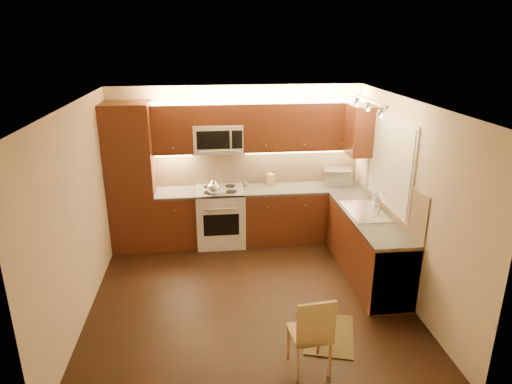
{
  "coord_description": "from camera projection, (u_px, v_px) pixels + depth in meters",
  "views": [
    {
      "loc": [
        -0.49,
        -5.1,
        3.23
      ],
      "look_at": [
        0.15,
        0.55,
        1.25
      ],
      "focal_mm": 31.71,
      "sensor_mm": 36.0,
      "label": 1
    }
  ],
  "objects": [
    {
      "name": "window_frame",
      "position": [
        391.0,
        163.0,
        6.1
      ],
      "size": [
        0.03,
        1.44,
        1.24
      ],
      "primitive_type": "cube",
      "color": "silver",
      "rests_on": "wall_right"
    },
    {
      "name": "base_cab_right",
      "position": [
        367.0,
        247.0,
        6.31
      ],
      "size": [
        0.6,
        2.0,
        0.86
      ],
      "primitive_type": "cube",
      "color": "#49200F",
      "rests_on": "floor"
    },
    {
      "name": "backsplash_right",
      "position": [
        393.0,
        194.0,
        6.09
      ],
      "size": [
        0.02,
        2.0,
        0.6
      ],
      "primitive_type": "cube",
      "color": "tan",
      "rests_on": "wall_right"
    },
    {
      "name": "soap_bottle",
      "position": [
        376.0,
        198.0,
        6.55
      ],
      "size": [
        0.1,
        0.1,
        0.19
      ],
      "primitive_type": "imported",
      "rotation": [
        0.0,
        0.0,
        0.14
      ],
      "color": "white",
      "rests_on": "counter_right"
    },
    {
      "name": "dining_chair",
      "position": [
        309.0,
        331.0,
        4.5
      ],
      "size": [
        0.43,
        0.43,
        0.87
      ],
      "primitive_type": null,
      "rotation": [
        0.0,
        0.0,
        0.11
      ],
      "color": "#A28149",
      "rests_on": "floor"
    },
    {
      "name": "knife_block",
      "position": [
        271.0,
        180.0,
        7.36
      ],
      "size": [
        0.13,
        0.16,
        0.2
      ],
      "primitive_type": "cube",
      "rotation": [
        0.0,
        0.0,
        0.3
      ],
      "color": "#A28149",
      "rests_on": "counter_back_right"
    },
    {
      "name": "ceiling",
      "position": [
        248.0,
        104.0,
        5.08
      ],
      "size": [
        4.0,
        4.0,
        0.01
      ],
      "primitive_type": "cube",
      "color": "beige",
      "rests_on": "ground"
    },
    {
      "name": "track_light_bar",
      "position": [
        369.0,
        100.0,
        5.63
      ],
      "size": [
        0.04,
        1.2,
        0.03
      ],
      "primitive_type": "cube",
      "color": "silver",
      "rests_on": "ceiling"
    },
    {
      "name": "spice_jar_b",
      "position": [
        273.0,
        182.0,
        7.42
      ],
      "size": [
        0.05,
        0.05,
        0.09
      ],
      "primitive_type": "cylinder",
      "rotation": [
        0.0,
        0.0,
        0.07
      ],
      "color": "brown",
      "rests_on": "counter_back_right"
    },
    {
      "name": "rug",
      "position": [
        329.0,
        334.0,
        5.14
      ],
      "size": [
        0.74,
        0.92,
        0.01
      ],
      "primitive_type": "cube",
      "rotation": [
        0.0,
        0.0,
        -0.29
      ],
      "color": "black",
      "rests_on": "floor"
    },
    {
      "name": "upper_cab_back_left",
      "position": [
        173.0,
        129.0,
        6.89
      ],
      "size": [
        0.62,
        0.35,
        0.75
      ],
      "primitive_type": "cube",
      "color": "#49200F",
      "rests_on": "wall_back"
    },
    {
      "name": "kettle",
      "position": [
        214.0,
        186.0,
        6.91
      ],
      "size": [
        0.23,
        0.23,
        0.25
      ],
      "primitive_type": null,
      "rotation": [
        0.0,
        0.0,
        0.09
      ],
      "color": "silver",
      "rests_on": "stove"
    },
    {
      "name": "wall_right",
      "position": [
        406.0,
        201.0,
        5.7
      ],
      "size": [
        0.01,
        4.0,
        2.5
      ],
      "primitive_type": "cube",
      "color": "beige",
      "rests_on": "ground"
    },
    {
      "name": "spice_jar_d",
      "position": [
        272.0,
        181.0,
        7.47
      ],
      "size": [
        0.05,
        0.05,
        0.1
      ],
      "primitive_type": "cylinder",
      "rotation": [
        0.0,
        0.0,
        -0.3
      ],
      "color": "#9E552F",
      "rests_on": "counter_back_right"
    },
    {
      "name": "upper_cab_bridge",
      "position": [
        217.0,
        114.0,
        6.89
      ],
      "size": [
        0.76,
        0.35,
        0.31
      ],
      "primitive_type": "cube",
      "color": "#49200F",
      "rests_on": "wall_back"
    },
    {
      "name": "counter_right",
      "position": [
        370.0,
        217.0,
        6.17
      ],
      "size": [
        0.6,
        2.0,
        0.04
      ],
      "primitive_type": "cube",
      "color": "#363431",
      "rests_on": "base_cab_right"
    },
    {
      "name": "faucet",
      "position": [
        380.0,
        201.0,
        6.27
      ],
      "size": [
        0.2,
        0.04,
        0.3
      ],
      "primitive_type": null,
      "color": "silver",
      "rests_on": "counter_right"
    },
    {
      "name": "counter_back_left",
      "position": [
        176.0,
        193.0,
        7.1
      ],
      "size": [
        0.62,
        0.6,
        0.04
      ],
      "primitive_type": "cube",
      "color": "#363431",
      "rests_on": "base_cab_back_left"
    },
    {
      "name": "sink",
      "position": [
        367.0,
        207.0,
        6.27
      ],
      "size": [
        0.52,
        0.86,
        0.15
      ],
      "primitive_type": null,
      "color": "silver",
      "rests_on": "counter_right"
    },
    {
      "name": "pantry",
      "position": [
        131.0,
        178.0,
        6.94
      ],
      "size": [
        0.7,
        0.6,
        2.3
      ],
      "primitive_type": "cube",
      "color": "#49200F",
      "rests_on": "floor"
    },
    {
      "name": "wall_back",
      "position": [
        237.0,
        163.0,
        7.36
      ],
      "size": [
        4.0,
        0.01,
        2.5
      ],
      "primitive_type": "cube",
      "color": "beige",
      "rests_on": "ground"
    },
    {
      "name": "spice_jar_a",
      "position": [
        246.0,
        183.0,
        7.37
      ],
      "size": [
        0.04,
        0.04,
        0.09
      ],
      "primitive_type": "cylinder",
      "rotation": [
        0.0,
        0.0,
        -0.02
      ],
      "color": "silver",
      "rests_on": "counter_back_right"
    },
    {
      "name": "wall_left",
      "position": [
        79.0,
        214.0,
        5.28
      ],
      "size": [
        0.01,
        4.0,
        2.5
      ],
      "primitive_type": "cube",
      "color": "beige",
      "rests_on": "ground"
    },
    {
      "name": "base_cab_back_right",
      "position": [
        302.0,
        214.0,
        7.46
      ],
      "size": [
        1.92,
        0.6,
        0.86
      ],
      "primitive_type": "cube",
      "color": "#49200F",
      "rests_on": "floor"
    },
    {
      "name": "wall_front",
      "position": [
        273.0,
        297.0,
        3.61
      ],
      "size": [
        4.0,
        0.01,
        2.5
      ],
      "primitive_type": "cube",
      "color": "beige",
      "rests_on": "ground"
    },
    {
      "name": "spice_jar_c",
      "position": [
        247.0,
        184.0,
        7.32
      ],
      "size": [
        0.06,
        0.06,
        0.09
      ],
      "primitive_type": "cylinder",
      "rotation": [
        0.0,
        0.0,
        -0.41
      ],
      "color": "silver",
      "rests_on": "counter_back_right"
    },
    {
      "name": "counter_back_right",
      "position": [
        303.0,
        188.0,
        7.32
      ],
      "size": [
        1.92,
        0.6,
        0.04
      ],
      "primitive_type": "cube",
      "color": "#363431",
      "rests_on": "base_cab_back_right"
    },
    {
      "name": "toaster_oven",
      "position": [
        337.0,
        177.0,
        7.41
      ],
      "size": [
        0.47,
        0.37,
        0.26
      ],
      "primitive_type": "cube",
      "rotation": [
        0.0,
        0.0,
        -0.11
      ],
      "color": "silver",
      "rests_on": "counter_back_right"
    },
    {
      "name": "upper_cab_back_right",
      "position": [
        303.0,
        126.0,
        7.1
      ],
      "size": [
        1.92,
        0.35,
        0.75
      ],
      "primitive_type": "cube",
      "color": "#49200F",
      "rests_on": "wall_back"
    },
    {
      "name": "dishwasher",
      "position": [
        386.0,
        271.0,
        5.66
      ],
      "size": [
        0.58,
        0.6,
        0.84
      ],
      "primitive_type": "cube",
      "color": "silver",
      "rests_on": "floor"
    },
    {
      "name": "floor",
      "position": [
        249.0,
        296.0,
        5.9
      ],
      "size": [
        4.0,
        4.0,
        0.01
      ],
      "primitive_type": "cube",
      "color": "black",
      "rests_on": "ground"
    },
    {
      "name": "microwave",
      "position": [
        218.0,
        138.0,
        7.0
      ],
      "size": [
        0.76,
        0.38,
        0.44
      ],
      "primitive_type": null,
      "color": "silver",
      "rests_on": "wall_back"
    },
    {
      "name": "backsplash_back",
      "position": [
        258.0,
        166.0,
        7.41
      ],
      "size": [
        3.3,
        0.02,
        0.6
      ],
      "primitive_type": "cube",
      "color": "tan",
      "rests_on": "wall_back"
    },
    {
      "name": "window_blinds",
      "position": [
        389.0,
        163.0,
        6.1
      ],
      "size": [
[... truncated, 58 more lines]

